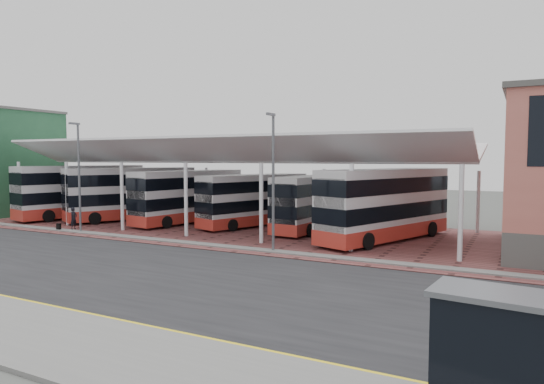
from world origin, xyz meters
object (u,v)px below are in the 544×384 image
object	(u,v)px
pedestrian	(74,218)
bus_shelter	(529,351)
bus_0	(81,192)
bus_2	(188,197)
bus_1	(131,194)
bus_5	(385,205)
bus_3	(254,200)
bus_4	(316,203)

from	to	relation	value
pedestrian	bus_shelter	world-z (taller)	bus_shelter
bus_0	bus_2	world-z (taller)	bus_0
bus_0	bus_1	world-z (taller)	bus_0
bus_5	bus_2	bearing A→B (deg)	-163.44
bus_0	bus_2	bearing A→B (deg)	21.26
bus_1	pedestrian	size ratio (longest dim) A/B	6.51
bus_2	bus_shelter	world-z (taller)	bus_2
bus_3	pedestrian	world-z (taller)	bus_3
bus_4	pedestrian	xyz separation A→B (m)	(-16.47, -8.42, -1.20)
bus_0	bus_4	xyz separation A→B (m)	(22.27, 2.59, -0.31)
bus_3	bus_4	size ratio (longest dim) A/B	1.01
bus_2	pedestrian	distance (m)	9.12
bus_4	bus_shelter	xyz separation A→B (m)	(14.16, -23.63, -0.32)
bus_2	bus_5	bearing A→B (deg)	6.58
bus_2	bus_1	bearing A→B (deg)	-162.20
bus_0	bus_2	xyz separation A→B (m)	(11.15, 1.44, -0.18)
bus_5	bus_3	bearing A→B (deg)	-170.12
bus_3	bus_4	bearing A→B (deg)	20.83
bus_0	pedestrian	distance (m)	8.36
bus_0	bus_2	distance (m)	11.24
bus_0	bus_5	world-z (taller)	bus_0
bus_1	bus_2	world-z (taller)	bus_1
pedestrian	bus_shelter	distance (m)	34.21
bus_3	pedestrian	distance (m)	13.93
bus_shelter	bus_5	bearing A→B (deg)	117.29
bus_shelter	bus_0	bearing A→B (deg)	156.13
bus_1	bus_shelter	bearing A→B (deg)	-7.83
bus_3	bus_1	bearing A→B (deg)	-153.05
bus_1	bus_2	bearing A→B (deg)	34.72
bus_3	bus_5	bearing A→B (deg)	8.19
bus_3	bus_4	distance (m)	5.29
bus_5	bus_shelter	world-z (taller)	bus_5
bus_4	bus_shelter	size ratio (longest dim) A/B	2.96
bus_3	bus_4	xyz separation A→B (m)	(5.28, 0.21, -0.00)
bus_5	bus_shelter	distance (m)	22.93
bus_5	bus_shelter	xyz separation A→B (m)	(8.27, -21.37, -0.62)
bus_0	bus_5	size ratio (longest dim) A/B	1.01
bus_3	bus_2	bearing A→B (deg)	-152.23
bus_4	pedestrian	size ratio (longest dim) A/B	5.98
bus_4	bus_1	bearing A→B (deg)	-168.84
bus_5	bus_1	bearing A→B (deg)	-160.62
bus_1	pedestrian	world-z (taller)	bus_1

